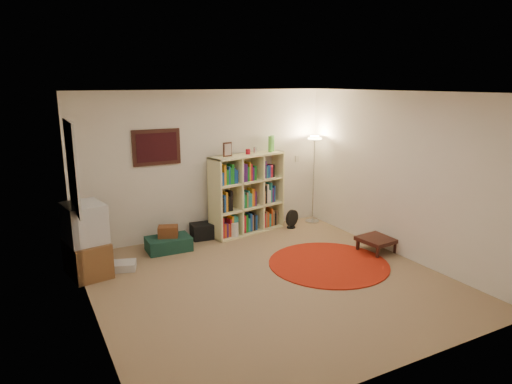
% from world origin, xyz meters
% --- Properties ---
extents(room, '(4.54, 4.54, 2.54)m').
position_xyz_m(room, '(-0.05, 0.05, 1.26)').
color(room, '#8F7253').
rests_on(room, ground).
extents(bookshelf, '(1.46, 0.67, 1.69)m').
position_xyz_m(bookshelf, '(0.65, 2.01, 0.68)').
color(bookshelf, '#FFF5AA').
rests_on(bookshelf, ground).
extents(floor_lamp, '(0.34, 0.34, 1.66)m').
position_xyz_m(floor_lamp, '(2.04, 1.94, 1.38)').
color(floor_lamp, silver).
rests_on(floor_lamp, ground).
extents(floor_fan, '(0.30, 0.21, 0.35)m').
position_xyz_m(floor_fan, '(1.49, 1.81, 0.17)').
color(floor_fan, black).
rests_on(floor_fan, ground).
extents(tv_stand, '(0.60, 0.78, 1.03)m').
position_xyz_m(tv_stand, '(-2.14, 1.37, 0.49)').
color(tv_stand, brown).
rests_on(tv_stand, ground).
extents(dvd_box, '(0.41, 0.37, 0.11)m').
position_xyz_m(dvd_box, '(-1.67, 1.32, 0.06)').
color(dvd_box, silver).
rests_on(dvd_box, ground).
extents(suitcase, '(0.70, 0.46, 0.22)m').
position_xyz_m(suitcase, '(-0.87, 1.76, 0.11)').
color(suitcase, '#13362C').
rests_on(suitcase, ground).
extents(wicker_basket, '(0.37, 0.32, 0.18)m').
position_xyz_m(wicker_basket, '(-0.86, 1.78, 0.31)').
color(wicker_basket, brown).
rests_on(wicker_basket, suitcase).
extents(duffel_bag, '(0.40, 0.34, 0.26)m').
position_xyz_m(duffel_bag, '(-0.17, 2.05, 0.13)').
color(duffel_bag, black).
rests_on(duffel_bag, ground).
extents(paper_towel, '(0.15, 0.15, 0.27)m').
position_xyz_m(paper_towel, '(0.32, 1.80, 0.14)').
color(paper_towel, white).
rests_on(paper_towel, ground).
extents(red_rug, '(1.77, 1.77, 0.02)m').
position_xyz_m(red_rug, '(1.05, 0.11, 0.01)').
color(red_rug, '#971A0B').
rests_on(red_rug, ground).
extents(side_table, '(0.56, 0.56, 0.23)m').
position_xyz_m(side_table, '(2.03, 0.16, 0.20)').
color(side_table, black).
rests_on(side_table, ground).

